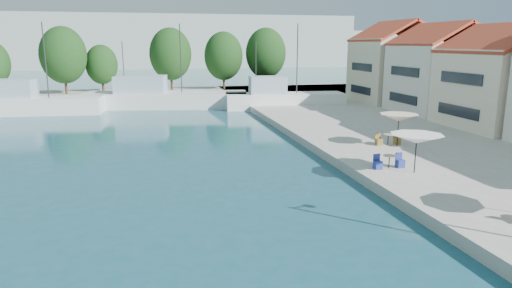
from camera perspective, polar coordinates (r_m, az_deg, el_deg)
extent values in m
cube|color=#A69E96|center=(40.77, 28.81, 0.63)|extent=(32.00, 92.00, 0.60)
cube|color=#A69E96|center=(66.99, -15.70, 5.80)|extent=(90.00, 16.00, 0.60)
cube|color=#98A69C|center=(161.45, -22.61, 11.73)|extent=(180.00, 40.00, 16.00)
cube|color=#98A69C|center=(185.12, 0.88, 12.03)|extent=(140.00, 40.00, 12.00)
cube|color=#F7E1C5|center=(43.83, 28.66, 6.09)|extent=(8.60, 8.50, 6.50)
pyramid|color=#BC4B29|center=(43.69, 29.37, 12.66)|extent=(9.00, 8.80, 1.80)
cube|color=silver|center=(50.85, 21.96, 7.67)|extent=(8.00, 8.50, 7.00)
pyramid|color=#BC4B29|center=(50.76, 22.45, 13.63)|extent=(8.40, 8.80, 1.80)
cube|color=beige|center=(58.42, 16.90, 8.80)|extent=(8.60, 8.50, 7.50)
pyramid|color=#BC4B29|center=(58.37, 17.25, 14.24)|extent=(9.00, 8.80, 1.80)
cube|color=silver|center=(55.29, -25.73, 4.11)|extent=(14.11, 4.88, 2.20)
cube|color=#95AAB8|center=(55.74, -27.98, 6.13)|extent=(4.39, 3.14, 2.00)
cylinder|color=#2D2D2D|center=(54.48, -24.84, 9.49)|extent=(0.12, 0.12, 8.00)
cube|color=silver|center=(56.19, -11.17, 5.23)|extent=(19.84, 8.26, 2.20)
cube|color=#95AAB8|center=(56.44, -14.19, 7.26)|extent=(6.36, 4.79, 2.00)
cylinder|color=#2D2D2D|center=(55.56, -9.40, 10.50)|extent=(0.12, 0.12, 8.00)
cylinder|color=#2D2D2D|center=(56.70, -16.24, 9.20)|extent=(0.10, 0.10, 6.00)
cube|color=silver|center=(54.39, 3.64, 5.20)|extent=(14.22, 4.92, 2.20)
cube|color=#95AAB8|center=(53.78, 1.46, 7.39)|extent=(4.42, 3.17, 2.00)
cylinder|color=#2D2D2D|center=(54.27, 5.18, 10.57)|extent=(0.12, 0.12, 8.00)
cylinder|color=#2D2D2D|center=(53.43, -0.02, 9.51)|extent=(0.10, 0.10, 6.00)
cylinder|color=#3F2B19|center=(69.50, -22.72, 7.49)|extent=(0.36, 0.36, 4.13)
ellipsoid|color=#123A16|center=(69.34, -22.95, 10.20)|extent=(6.28, 6.28, 7.84)
cylinder|color=#3F2B19|center=(71.41, -18.61, 7.46)|extent=(0.36, 0.36, 3.01)
ellipsoid|color=#123A16|center=(71.27, -18.75, 9.39)|extent=(4.58, 4.58, 5.73)
cylinder|color=#3F2B19|center=(71.23, -10.53, 8.34)|extent=(0.36, 0.36, 4.13)
ellipsoid|color=#123A16|center=(71.08, -10.63, 10.99)|extent=(6.27, 6.27, 7.84)
cylinder|color=#3F2B19|center=(71.55, -4.05, 8.44)|extent=(0.36, 0.36, 3.88)
ellipsoid|color=#123A16|center=(71.39, -4.09, 10.92)|extent=(5.90, 5.90, 7.38)
cylinder|color=#3F2B19|center=(73.46, 1.21, 8.68)|extent=(0.36, 0.36, 4.16)
ellipsoid|color=#123A16|center=(73.31, 1.23, 11.28)|extent=(6.32, 6.32, 7.91)
cylinder|color=black|center=(26.46, 19.32, -1.14)|extent=(0.06, 0.06, 2.16)
cone|color=white|center=(26.29, 19.45, 0.63)|extent=(2.91, 2.91, 0.50)
cylinder|color=black|center=(33.01, 17.33, 1.68)|extent=(0.06, 0.06, 2.25)
cone|color=beige|center=(32.87, 17.43, 3.18)|extent=(2.68, 2.68, 0.50)
cylinder|color=black|center=(27.11, 16.30, -2.17)|extent=(0.06, 0.06, 0.74)
cylinder|color=tan|center=(27.02, 16.35, -1.41)|extent=(0.70, 0.70, 0.04)
cube|color=navy|center=(27.49, 17.56, -2.35)|extent=(0.42, 0.42, 0.46)
cube|color=navy|center=(26.81, 14.98, -2.56)|extent=(0.42, 0.42, 0.46)
cylinder|color=black|center=(33.32, 16.18, 0.53)|extent=(0.06, 0.06, 0.74)
cylinder|color=tan|center=(33.25, 16.22, 1.15)|extent=(0.70, 0.70, 0.04)
cube|color=olive|center=(33.69, 17.21, 0.35)|extent=(0.42, 0.42, 0.46)
cube|color=olive|center=(33.01, 15.11, 0.24)|extent=(0.42, 0.42, 0.46)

